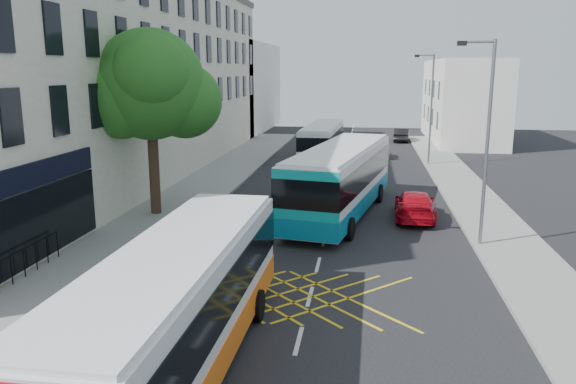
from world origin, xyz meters
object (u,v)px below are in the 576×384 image
(distant_car_grey, at_px, (338,143))
(distant_car_dark, at_px, (402,135))
(lamp_near, at_px, (485,133))
(lamp_far, at_px, (430,103))
(bus_mid, at_px, (341,179))
(red_hatchback, at_px, (415,205))
(distant_car_silver, at_px, (376,148))
(street_tree, at_px, (149,86))
(parked_car_blue, at_px, (98,330))
(bus_near, at_px, (177,307))
(bus_far, at_px, (322,142))
(parked_car_silver, at_px, (173,257))

(distant_car_grey, height_order, distant_car_dark, distant_car_dark)
(lamp_near, xyz_separation_m, distant_car_dark, (-1.05, 34.52, -3.95))
(lamp_far, height_order, distant_car_grey, lamp_far)
(bus_mid, relative_size, red_hatchback, 2.68)
(distant_car_grey, bearing_deg, distant_car_silver, -47.40)
(street_tree, distance_m, parked_car_blue, 14.94)
(distant_car_grey, bearing_deg, bus_mid, -84.98)
(red_hatchback, xyz_separation_m, distant_car_dark, (1.11, 30.29, -0.00))
(distant_car_silver, xyz_separation_m, distant_car_dark, (2.65, 10.68, -0.04))
(bus_near, height_order, parked_car_blue, bus_near)
(bus_near, xyz_separation_m, parked_car_blue, (-2.29, 0.53, -0.97))
(street_tree, bearing_deg, bus_far, 69.69)
(lamp_far, distance_m, parked_car_silver, 27.42)
(bus_mid, xyz_separation_m, parked_car_blue, (-5.34, -14.85, -1.12))
(lamp_near, bearing_deg, bus_far, 110.63)
(parked_car_silver, relative_size, distant_car_grey, 0.93)
(parked_car_silver, bearing_deg, distant_car_dark, 81.98)
(lamp_far, height_order, parked_car_blue, lamp_far)
(lamp_far, distance_m, red_hatchback, 16.40)
(red_hatchback, bearing_deg, distant_car_silver, -83.17)
(parked_car_blue, distance_m, parked_car_silver, 5.64)
(lamp_far, relative_size, parked_car_blue, 2.04)
(parked_car_blue, height_order, distant_car_dark, distant_car_dark)
(lamp_far, relative_size, parked_car_silver, 2.05)
(parked_car_silver, xyz_separation_m, distant_car_silver, (7.40, 28.60, 0.07))
(bus_near, bearing_deg, distant_car_grey, 88.22)
(street_tree, xyz_separation_m, bus_far, (6.74, 18.20, -4.78))
(parked_car_silver, distance_m, red_hatchback, 12.67)
(distant_car_silver, distance_m, distant_car_dark, 11.00)
(street_tree, distance_m, bus_mid, 10.13)
(lamp_near, xyz_separation_m, lamp_far, (0.00, 20.00, 0.00))
(distant_car_dark, bearing_deg, bus_far, 68.02)
(street_tree, distance_m, bus_near, 15.80)
(street_tree, distance_m, red_hatchback, 13.80)
(distant_car_grey, bearing_deg, lamp_near, -73.95)
(bus_mid, height_order, red_hatchback, bus_mid)
(bus_far, height_order, parked_car_silver, bus_far)
(parked_car_blue, relative_size, parked_car_silver, 1.00)
(bus_near, relative_size, parked_car_blue, 2.84)
(parked_car_blue, distance_m, distant_car_silver, 35.03)
(lamp_far, bearing_deg, distant_car_dark, 94.13)
(lamp_near, bearing_deg, distant_car_silver, 98.81)
(bus_mid, height_order, distant_car_grey, bus_mid)
(bus_near, bearing_deg, lamp_far, 74.84)
(red_hatchback, bearing_deg, street_tree, 8.10)
(distant_car_grey, bearing_deg, bus_near, -90.81)
(distant_car_silver, bearing_deg, lamp_far, 126.30)
(bus_near, bearing_deg, street_tree, 113.74)
(distant_car_dark, bearing_deg, lamp_near, 97.16)
(bus_mid, distance_m, distant_car_silver, 19.53)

